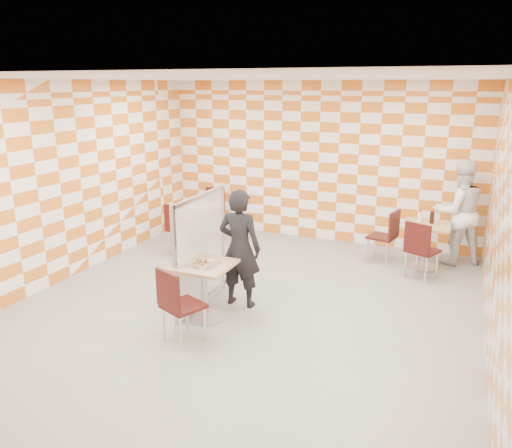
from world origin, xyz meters
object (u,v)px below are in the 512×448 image
at_px(chair_main_front, 176,301).
at_px(chair_second_front, 420,246).
at_px(chair_empty_near, 179,225).
at_px(man_white, 459,212).
at_px(empty_table, 197,218).
at_px(main_table, 204,282).
at_px(chair_empty_far, 213,207).
at_px(man_dark, 240,248).
at_px(soda_bottle, 432,217).
at_px(sport_bottle, 420,216).
at_px(chair_second_side, 387,232).
at_px(second_table, 426,238).
at_px(partition, 201,250).

distance_m(chair_main_front, chair_second_front, 3.95).
bearing_deg(chair_main_front, chair_empty_near, 120.87).
height_order(chair_empty_near, man_white, man_white).
bearing_deg(empty_table, main_table, -59.20).
bearing_deg(chair_empty_far, man_dark, -56.35).
distance_m(chair_empty_far, man_white, 4.59).
distance_m(man_dark, soda_bottle, 3.40).
distance_m(chair_empty_far, soda_bottle, 4.22).
distance_m(chair_second_front, sport_bottle, 0.75).
bearing_deg(chair_second_side, soda_bottle, 7.62).
bearing_deg(sport_bottle, chair_second_front, -82.50).
bearing_deg(empty_table, chair_empty_near, -89.55).
xyz_separation_m(second_table, chair_empty_far, (-4.13, 0.42, 0.04)).
distance_m(chair_second_front, chair_empty_far, 4.21).
relative_size(chair_empty_far, man_dark, 0.57).
bearing_deg(chair_empty_far, empty_table, -85.23).
height_order(main_table, chair_second_side, chair_second_side).
relative_size(chair_main_front, man_dark, 0.57).
bearing_deg(soda_bottle, man_white, 45.96).
bearing_deg(main_table, chair_second_side, 58.74).
bearing_deg(second_table, chair_second_front, -93.61).
xyz_separation_m(second_table, chair_second_side, (-0.61, -0.04, 0.04)).
bearing_deg(main_table, soda_bottle, 51.13).
xyz_separation_m(chair_second_side, chair_empty_near, (-3.45, -0.96, 0.00)).
height_order(main_table, chair_empty_far, chair_empty_far).
xyz_separation_m(empty_table, sport_bottle, (3.94, 0.42, 0.33)).
bearing_deg(partition, man_dark, 23.20).
bearing_deg(man_dark, second_table, -132.14).
relative_size(main_table, chair_main_front, 0.81).
xyz_separation_m(chair_second_front, man_white, (0.49, 1.05, 0.34)).
xyz_separation_m(chair_empty_far, soda_bottle, (4.19, -0.36, 0.31)).
bearing_deg(chair_main_front, sport_bottle, 59.26).
height_order(chair_second_front, chair_empty_far, same).
height_order(man_white, sport_bottle, man_white).
relative_size(chair_main_front, chair_second_side, 1.00).
distance_m(chair_second_front, man_white, 1.21).
distance_m(chair_empty_near, chair_empty_far, 1.42).
relative_size(main_table, chair_empty_far, 0.81).
bearing_deg(partition, second_table, 45.03).
height_order(main_table, partition, partition).
bearing_deg(sport_bottle, partition, -132.60).
bearing_deg(main_table, man_dark, 67.45).
xyz_separation_m(main_table, second_table, (2.44, 3.05, 0.00)).
bearing_deg(chair_empty_near, soda_bottle, 14.34).
xyz_separation_m(partition, man_dark, (0.48, 0.21, 0.02)).
height_order(man_white, soda_bottle, man_white).
bearing_deg(main_table, chair_empty_near, 128.33).
height_order(chair_second_front, soda_bottle, soda_bottle).
bearing_deg(chair_empty_near, man_white, 17.88).
relative_size(chair_second_front, partition, 0.60).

